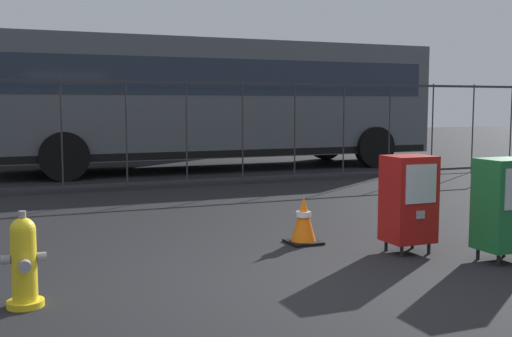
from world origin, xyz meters
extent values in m
plane|color=black|center=(0.00, 0.00, 0.00)|extent=(60.00, 60.00, 0.00)
cylinder|color=yellow|center=(-1.96, 0.35, 0.03)|extent=(0.28, 0.28, 0.05)
cylinder|color=yellow|center=(-1.96, 0.35, 0.33)|extent=(0.19, 0.19, 0.55)
sphere|color=yellow|center=(-1.96, 0.35, 0.60)|extent=(0.19, 0.19, 0.19)
cylinder|color=gray|center=(-1.96, 0.35, 0.72)|extent=(0.06, 0.06, 0.05)
cylinder|color=gray|center=(-1.96, 0.22, 0.35)|extent=(0.09, 0.08, 0.09)
cylinder|color=gray|center=(-2.09, 0.35, 0.38)|extent=(0.07, 0.07, 0.07)
cylinder|color=gray|center=(-1.83, 0.35, 0.38)|extent=(0.07, 0.07, 0.07)
cylinder|color=black|center=(2.30, -0.07, 0.06)|extent=(0.04, 0.04, 0.12)
cylinder|color=black|center=(2.30, 0.21, 0.06)|extent=(0.04, 0.04, 0.12)
cylinder|color=black|center=(2.64, 0.21, 0.06)|extent=(0.04, 0.04, 0.12)
cube|color=#19602D|center=(2.47, 0.07, 0.57)|extent=(0.48, 0.40, 0.90)
cylinder|color=black|center=(1.65, 0.58, 0.06)|extent=(0.04, 0.04, 0.12)
cylinder|color=black|center=(1.99, 0.58, 0.06)|extent=(0.04, 0.04, 0.12)
cylinder|color=black|center=(1.65, 0.86, 0.06)|extent=(0.04, 0.04, 0.12)
cylinder|color=black|center=(1.99, 0.86, 0.06)|extent=(0.04, 0.04, 0.12)
cube|color=#9E1411|center=(1.82, 0.72, 0.57)|extent=(0.48, 0.40, 0.90)
cube|color=#B2B7BF|center=(1.82, 0.52, 0.75)|extent=(0.36, 0.01, 0.40)
cube|color=gray|center=(1.82, 0.51, 0.43)|extent=(0.10, 0.02, 0.08)
cube|color=black|center=(1.00, 1.52, 0.01)|extent=(0.36, 0.36, 0.03)
cone|color=orange|center=(1.00, 1.52, 0.28)|extent=(0.28, 0.28, 0.50)
cylinder|color=white|center=(1.00, 1.52, 0.33)|extent=(0.17, 0.17, 0.06)
cube|color=#2D2D33|center=(0.00, 6.70, 1.95)|extent=(18.00, 0.04, 0.05)
cube|color=#2D2D33|center=(0.00, 6.70, 0.10)|extent=(18.00, 0.04, 0.05)
cylinder|color=#2D2D33|center=(-1.12, 6.70, 1.00)|extent=(0.03, 0.03, 2.00)
cylinder|color=#2D2D33|center=(0.00, 6.70, 1.00)|extent=(0.03, 0.03, 2.00)
cylinder|color=#2D2D33|center=(1.12, 6.70, 1.00)|extent=(0.03, 0.03, 2.00)
cylinder|color=#2D2D33|center=(2.25, 6.70, 1.00)|extent=(0.03, 0.03, 2.00)
cylinder|color=#2D2D33|center=(3.38, 6.70, 1.00)|extent=(0.03, 0.03, 2.00)
cylinder|color=#2D2D33|center=(4.50, 6.70, 1.00)|extent=(0.03, 0.03, 2.00)
cylinder|color=#2D2D33|center=(5.62, 6.70, 1.00)|extent=(0.03, 0.03, 2.00)
cylinder|color=#2D2D33|center=(6.75, 6.70, 1.00)|extent=(0.03, 0.03, 2.00)
cylinder|color=#2D2D33|center=(7.88, 6.70, 1.00)|extent=(0.03, 0.03, 2.00)
cylinder|color=#2D2D33|center=(9.00, 6.70, 1.00)|extent=(0.03, 0.03, 2.00)
cube|color=#4C5156|center=(2.72, 9.70, 1.67)|extent=(10.51, 2.55, 2.65)
cube|color=#1E2838|center=(2.72, 9.70, 2.15)|extent=(9.88, 2.57, 0.80)
cube|color=black|center=(2.72, 9.70, 0.45)|extent=(10.30, 2.56, 0.16)
cylinder|color=black|center=(6.40, 8.47, 0.50)|extent=(1.00, 0.29, 1.00)
cylinder|color=black|center=(6.39, 10.97, 0.50)|extent=(1.00, 0.29, 1.00)
cylinder|color=black|center=(-0.94, 8.43, 0.50)|extent=(1.00, 0.29, 1.00)
cylinder|color=black|center=(-0.96, 10.93, 0.50)|extent=(1.00, 0.29, 1.00)
cube|color=beige|center=(-1.00, 13.75, 1.67)|extent=(10.70, 3.55, 2.65)
cube|color=#1E2838|center=(-1.00, 13.75, 2.15)|extent=(10.07, 3.50, 0.80)
cube|color=black|center=(-1.00, 13.75, 0.45)|extent=(10.49, 3.54, 0.16)
cylinder|color=black|center=(2.79, 12.88, 0.50)|extent=(1.02, 0.38, 1.00)
cylinder|color=black|center=(2.53, 15.36, 0.50)|extent=(1.02, 0.38, 1.00)
camera|label=1|loc=(-2.06, -4.62, 1.55)|focal=43.74mm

